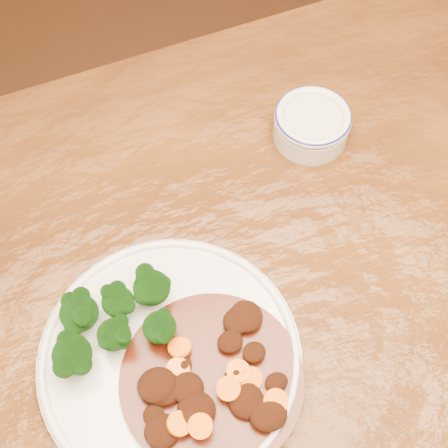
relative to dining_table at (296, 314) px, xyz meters
name	(u,v)px	position (x,y,z in m)	size (l,w,h in m)	color
ground	(266,422)	(0.00, 0.00, -0.67)	(4.00, 4.00, 0.00)	#462811
dining_table	(296,314)	(0.00, 0.00, 0.00)	(1.57, 1.02, 0.75)	#603411
dinner_plate	(170,357)	(-0.18, -0.03, 0.09)	(0.30, 0.30, 0.02)	silver
broccoli_florets	(113,320)	(-0.23, 0.02, 0.12)	(0.15, 0.09, 0.05)	olive
mince_stew	(211,383)	(-0.14, -0.08, 0.10)	(0.21, 0.21, 0.03)	#4D1408
dip_bowl	(312,124)	(0.10, 0.22, 0.11)	(0.11, 0.11, 0.05)	silver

